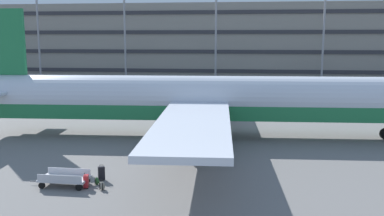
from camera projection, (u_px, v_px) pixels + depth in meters
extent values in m
plane|color=slate|center=(194.00, 131.00, 36.68)|extent=(600.00, 600.00, 0.00)
cube|color=gray|center=(223.00, 42.00, 86.48)|extent=(126.88, 14.65, 14.54)
cube|color=#2D2D33|center=(221.00, 71.00, 80.09)|extent=(125.61, 0.24, 0.70)
cube|color=#2D2D33|center=(221.00, 52.00, 79.50)|extent=(125.61, 0.24, 0.70)
cube|color=#2D2D33|center=(221.00, 32.00, 78.91)|extent=(125.61, 0.24, 0.70)
cube|color=#2D2D33|center=(221.00, 12.00, 78.32)|extent=(125.61, 0.24, 0.70)
cylinder|color=silver|center=(213.00, 98.00, 34.10)|extent=(36.32, 5.33, 3.56)
cube|color=#1E723F|center=(213.00, 110.00, 34.26)|extent=(34.87, 5.18, 1.14)
cube|color=silver|center=(26.00, 86.00, 38.52)|extent=(2.06, 5.42, 0.20)
cube|color=silver|center=(205.00, 88.00, 43.45)|extent=(5.14, 15.39, 0.36)
cube|color=silver|center=(193.00, 124.00, 24.98)|extent=(5.14, 15.39, 0.36)
cylinder|color=#9E9EA3|center=(209.00, 104.00, 40.93)|extent=(2.64, 2.08, 1.96)
cylinder|color=#9E9EA3|center=(203.00, 135.00, 27.85)|extent=(2.64, 2.08, 1.96)
cylinder|color=black|center=(196.00, 127.00, 36.14)|extent=(0.92, 0.39, 0.90)
cylinder|color=slate|center=(196.00, 119.00, 36.02)|extent=(0.20, 0.20, 1.42)
cylinder|color=black|center=(194.00, 135.00, 33.16)|extent=(0.92, 0.39, 0.90)
cylinder|color=slate|center=(194.00, 126.00, 33.04)|extent=(0.20, 0.20, 1.42)
cylinder|color=gray|center=(37.00, 12.00, 77.85)|extent=(0.36, 0.36, 25.29)
cylinder|color=gray|center=(125.00, 27.00, 76.38)|extent=(0.36, 0.36, 19.99)
cylinder|color=gray|center=(216.00, 11.00, 74.05)|extent=(0.36, 0.36, 25.14)
cylinder|color=gray|center=(324.00, 19.00, 72.14)|extent=(0.36, 0.36, 22.30)
cube|color=black|center=(101.00, 173.00, 23.95)|extent=(0.42, 0.35, 0.74)
cylinder|color=#333338|center=(100.00, 166.00, 23.79)|extent=(0.02, 0.02, 0.12)
cylinder|color=#333338|center=(103.00, 166.00, 23.86)|extent=(0.02, 0.02, 0.12)
cube|color=black|center=(101.00, 165.00, 23.82)|extent=(0.19, 0.11, 0.02)
cylinder|color=black|center=(99.00, 180.00, 24.05)|extent=(0.04, 0.05, 0.05)
cylinder|color=black|center=(104.00, 179.00, 24.15)|extent=(0.04, 0.05, 0.05)
cylinder|color=black|center=(99.00, 180.00, 23.89)|extent=(0.04, 0.05, 0.05)
cylinder|color=black|center=(105.00, 180.00, 23.99)|extent=(0.04, 0.05, 0.05)
cube|color=#B21E23|center=(86.00, 181.00, 22.73)|extent=(0.32, 0.44, 0.66)
cylinder|color=#333338|center=(85.00, 174.00, 22.77)|extent=(0.02, 0.02, 0.11)
cylinder|color=#333338|center=(84.00, 175.00, 22.56)|extent=(0.02, 0.02, 0.11)
cube|color=black|center=(84.00, 173.00, 22.66)|extent=(0.07, 0.22, 0.02)
cylinder|color=black|center=(89.00, 186.00, 22.96)|extent=(0.05, 0.03, 0.05)
cylinder|color=black|center=(88.00, 188.00, 22.64)|extent=(0.05, 0.03, 0.05)
cylinder|color=black|center=(85.00, 186.00, 22.94)|extent=(0.05, 0.03, 0.05)
cylinder|color=black|center=(84.00, 188.00, 22.63)|extent=(0.05, 0.03, 0.05)
ellipsoid|color=gray|center=(102.00, 186.00, 22.44)|extent=(0.37, 0.31, 0.45)
ellipsoid|color=gray|center=(103.00, 186.00, 22.55)|extent=(0.24, 0.16, 0.20)
torus|color=black|center=(102.00, 182.00, 22.38)|extent=(0.08, 0.03, 0.08)
cube|color=black|center=(100.00, 186.00, 22.39)|extent=(0.04, 0.03, 0.38)
cube|color=black|center=(103.00, 187.00, 22.32)|extent=(0.04, 0.03, 0.38)
ellipsoid|color=#264C26|center=(97.00, 181.00, 23.27)|extent=(0.33, 0.40, 0.42)
ellipsoid|color=#264C26|center=(99.00, 182.00, 23.30)|extent=(0.18, 0.26, 0.19)
torus|color=black|center=(96.00, 177.00, 23.23)|extent=(0.04, 0.08, 0.08)
cube|color=black|center=(95.00, 180.00, 23.34)|extent=(0.03, 0.04, 0.35)
cube|color=black|center=(95.00, 182.00, 23.16)|extent=(0.03, 0.04, 0.35)
cube|color=#B7B7BC|center=(65.00, 179.00, 23.00)|extent=(2.62, 1.34, 0.12)
cylinder|color=#4C4C51|center=(36.00, 182.00, 23.26)|extent=(0.70, 0.06, 0.05)
cube|color=#B7B7BC|center=(59.00, 179.00, 22.37)|extent=(2.47, 0.08, 0.40)
cube|color=#B7B7BC|center=(69.00, 172.00, 23.57)|extent=(2.47, 0.08, 0.40)
cylinder|color=black|center=(42.00, 185.00, 22.64)|extent=(0.36, 0.11, 0.36)
cylinder|color=black|center=(51.00, 179.00, 23.72)|extent=(0.36, 0.11, 0.36)
cylinder|color=black|center=(79.00, 187.00, 22.37)|extent=(0.36, 0.11, 0.36)
cylinder|color=black|center=(87.00, 180.00, 23.45)|extent=(0.36, 0.11, 0.36)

